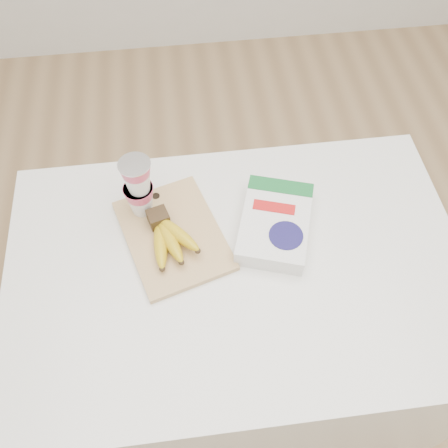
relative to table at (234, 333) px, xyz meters
name	(u,v)px	position (x,y,z in m)	size (l,w,h in m)	color
room	(245,88)	(0.00, 0.00, 0.94)	(4.00, 4.00, 4.00)	tan
table	(234,333)	(0.00, 0.00, 0.00)	(1.09, 0.73, 0.82)	white
cutting_board	(173,235)	(-0.14, 0.10, 0.42)	(0.22, 0.30, 0.02)	tan
bananas	(168,237)	(-0.16, 0.08, 0.45)	(0.13, 0.17, 0.05)	#382816
yogurt_stack	(138,186)	(-0.21, 0.18, 0.52)	(0.08, 0.08, 0.17)	white
cereal_box	(275,223)	(0.10, 0.09, 0.44)	(0.23, 0.28, 0.05)	white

